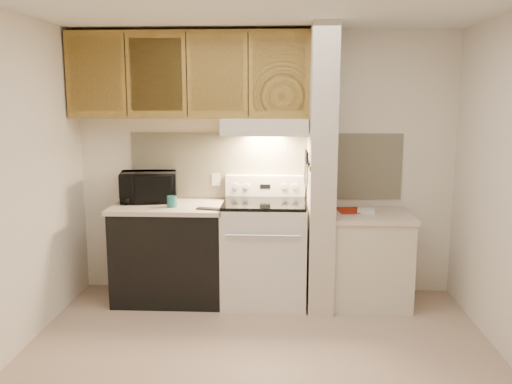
{
  "coord_description": "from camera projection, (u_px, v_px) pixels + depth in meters",
  "views": [
    {
      "loc": [
        0.16,
        -3.69,
        1.9
      ],
      "look_at": [
        -0.06,
        0.75,
        1.11
      ],
      "focal_mm": 38.0,
      "sensor_mm": 36.0,
      "label": 1
    }
  ],
  "objects": [
    {
      "name": "dishwasher_front",
      "position": [
        170.0,
        254.0,
        5.07
      ],
      "size": [
        1.0,
        0.63,
        0.87
      ],
      "primitive_type": "cube",
      "color": "black",
      "rests_on": "floor"
    },
    {
      "name": "knife_blade_b",
      "position": [
        307.0,
        176.0,
        4.73
      ],
      "size": [
        0.01,
        0.04,
        0.18
      ],
      "primitive_type": "cube",
      "color": "silver",
      "rests_on": "knife_strip"
    },
    {
      "name": "knife_blade_c",
      "position": [
        306.0,
        176.0,
        4.82
      ],
      "size": [
        0.01,
        0.04,
        0.2
      ],
      "primitive_type": "cube",
      "color": "silver",
      "rests_on": "knife_strip"
    },
    {
      "name": "upper_cabinets",
      "position": [
        190.0,
        75.0,
        4.93
      ],
      "size": [
        2.18,
        0.33,
        0.77
      ],
      "primitive_type": "cube",
      "color": "olive",
      "rests_on": "wall_back"
    },
    {
      "name": "knife_handle_b",
      "position": [
        307.0,
        158.0,
        4.71
      ],
      "size": [
        0.02,
        0.02,
        0.1
      ],
      "primitive_type": "cylinder",
      "color": "black",
      "rests_on": "knife_strip"
    },
    {
      "name": "knife_strip",
      "position": [
        308.0,
        162.0,
        4.8
      ],
      "size": [
        0.02,
        0.42,
        0.04
      ],
      "primitive_type": "cube",
      "color": "black",
      "rests_on": "partition_pillar"
    },
    {
      "name": "right_cab_base",
      "position": [
        369.0,
        261.0,
        4.98
      ],
      "size": [
        0.7,
        0.6,
        0.81
      ],
      "primitive_type": "cube",
      "color": "beige",
      "rests_on": "floor"
    },
    {
      "name": "wall_back",
      "position": [
        266.0,
        164.0,
        5.22
      ],
      "size": [
        3.6,
        2.5,
        0.02
      ],
      "primitive_type": "cube",
      "rotation": [
        1.57,
        0.0,
        0.0
      ],
      "color": "white",
      "rests_on": "floor"
    },
    {
      "name": "pillar_trim",
      "position": [
        308.0,
        164.0,
        4.85
      ],
      "size": [
        0.01,
        0.7,
        0.04
      ],
      "primitive_type": "cube",
      "color": "olive",
      "rests_on": "partition_pillar"
    },
    {
      "name": "spoon_rest",
      "position": [
        209.0,
        209.0,
        4.77
      ],
      "size": [
        0.23,
        0.12,
        0.02
      ],
      "primitive_type": "cube",
      "rotation": [
        0.0,
        0.0,
        -0.23
      ],
      "color": "black",
      "rests_on": "left_countertop"
    },
    {
      "name": "range_knob_left_outer",
      "position": [
        236.0,
        186.0,
        5.17
      ],
      "size": [
        0.05,
        0.02,
        0.05
      ],
      "primitive_type": "cylinder",
      "rotation": [
        1.57,
        0.0,
        0.0
      ],
      "color": "silver",
      "rests_on": "range_backguard"
    },
    {
      "name": "white_box",
      "position": [
        366.0,
        211.0,
        4.9
      ],
      "size": [
        0.17,
        0.13,
        0.04
      ],
      "primitive_type": "cube",
      "rotation": [
        0.0,
        0.0,
        -0.19
      ],
      "color": "white",
      "rests_on": "right_countertop"
    },
    {
      "name": "floor",
      "position": [
        259.0,
        359.0,
        3.96
      ],
      "size": [
        3.6,
        3.6,
        0.0
      ],
      "primitive_type": "plane",
      "color": "tan",
      "rests_on": "ground"
    },
    {
      "name": "oven_handle",
      "position": [
        263.0,
        236.0,
        4.62
      ],
      "size": [
        0.65,
        0.02,
        0.02
      ],
      "primitive_type": "cylinder",
      "rotation": [
        0.0,
        1.57,
        0.0
      ],
      "color": "silver",
      "rests_on": "range_body"
    },
    {
      "name": "cab_gap_c",
      "position": [
        248.0,
        74.0,
        4.75
      ],
      "size": [
        0.01,
        0.01,
        0.73
      ],
      "primitive_type": "cube",
      "color": "black",
      "rests_on": "upper_cabinets"
    },
    {
      "name": "range_backguard",
      "position": [
        265.0,
        186.0,
        5.2
      ],
      "size": [
        0.76,
        0.08,
        0.2
      ],
      "primitive_type": "cube",
      "color": "silver",
      "rests_on": "range_body"
    },
    {
      "name": "knife_handle_d",
      "position": [
        306.0,
        156.0,
        4.86
      ],
      "size": [
        0.02,
        0.02,
        0.1
      ],
      "primitive_type": "cylinder",
      "color": "black",
      "rests_on": "knife_strip"
    },
    {
      "name": "range_knob_left_inner",
      "position": [
        246.0,
        186.0,
        5.16
      ],
      "size": [
        0.05,
        0.02,
        0.05
      ],
      "primitive_type": "cylinder",
      "rotation": [
        1.57,
        0.0,
        0.0
      ],
      "color": "silver",
      "rests_on": "range_backguard"
    },
    {
      "name": "range_knob_right_outer",
      "position": [
        295.0,
        187.0,
        5.14
      ],
      "size": [
        0.05,
        0.02,
        0.05
      ],
      "primitive_type": "cylinder",
      "rotation": [
        1.57,
        0.0,
        0.0
      ],
      "color": "silver",
      "rests_on": "range_backguard"
    },
    {
      "name": "knife_blade_a",
      "position": [
        307.0,
        176.0,
        4.66
      ],
      "size": [
        0.01,
        0.03,
        0.16
      ],
      "primitive_type": "cube",
      "color": "silver",
      "rests_on": "knife_strip"
    },
    {
      "name": "outlet",
      "position": [
        216.0,
        180.0,
        5.24
      ],
      "size": [
        0.08,
        0.01,
        0.12
      ],
      "primitive_type": "cube",
      "color": "beige",
      "rests_on": "backsplash"
    },
    {
      "name": "teal_jar",
      "position": [
        172.0,
        201.0,
        4.88
      ],
      "size": [
        0.09,
        0.09,
        0.1
      ],
      "primitive_type": "cylinder",
      "rotation": [
        0.0,
        0.0,
        -0.02
      ],
      "color": "#1C5B5F",
      "rests_on": "left_countertop"
    },
    {
      "name": "knife_handle_e",
      "position": [
        306.0,
        155.0,
        4.93
      ],
      "size": [
        0.02,
        0.02,
        0.1
      ],
      "primitive_type": "cylinder",
      "color": "black",
      "rests_on": "knife_strip"
    },
    {
      "name": "cab_door_d",
      "position": [
        279.0,
        74.0,
        4.74
      ],
      "size": [
        0.46,
        0.01,
        0.63
      ],
      "primitive_type": "cube",
      "color": "olive",
      "rests_on": "upper_cabinets"
    },
    {
      "name": "knife_blade_d",
      "position": [
        306.0,
        172.0,
        4.9
      ],
      "size": [
        0.01,
        0.04,
        0.16
      ],
      "primitive_type": "cube",
      "color": "silver",
      "rests_on": "knife_strip"
    },
    {
      "name": "range_body",
      "position": [
        264.0,
        253.0,
        5.02
      ],
      "size": [
        0.76,
        0.65,
        0.92
      ],
      "primitive_type": "cube",
      "color": "silver",
      "rests_on": "floor"
    },
    {
      "name": "ceiling",
      "position": [
        259.0,
        2.0,
        3.53
      ],
      "size": [
        3.6,
        3.6,
        0.0
      ],
      "primitive_type": "plane",
      "rotation": [
        3.14,
        0.0,
        0.0
      ],
      "color": "white",
      "rests_on": "wall_back"
    },
    {
      "name": "cab_gap_a",
      "position": [
        126.0,
        75.0,
        4.8
      ],
      "size": [
        0.01,
        0.01,
        0.73
      ],
      "primitive_type": "cube",
      "color": "black",
      "rests_on": "upper_cabinets"
    },
    {
      "name": "backsplash",
      "position": [
        265.0,
        166.0,
        5.21
      ],
      "size": [
        2.6,
        0.02,
        0.63
      ],
      "primitive_type": "cube",
      "color": "beige",
      "rests_on": "wall_back"
    },
    {
      "name": "range_display",
      "position": [
        265.0,
        186.0,
        5.15
      ],
      "size": [
        0.1,
        0.01,
        0.04
      ],
      "primitive_type": "cube",
      "color": "black",
      "rests_on": "range_backguard"
    },
    {
      "name": "left_countertop",
      "position": [
        169.0,
        207.0,
        5.0
      ],
      "size": [
        1.04,
        0.67,
        0.04
      ],
      "primitive_type": "cube",
      "color": "beige",
      "rests_on": "dishwasher_front"
    },
    {
      "name": "cab_gap_b",
      "position": [
        187.0,
        75.0,
        4.78
      ],
      "size": [
        0.01,
        0.01,
        0.73
      ],
      "primitive_type": "cube",
      "color": "black",
      "rests_on": "upper_cabinets"
    },
    {
      "name": "oven_window",
      "position": [
        263.0,
        259.0,
        4.7
      ],
      "size": [
        0.5,
        0.01,
        0.3
      ],
      "primitive_type": "cube",
      "color": "black",
      "rests_on": "range_body"
    },
    {
      "name": "cab_door_b",
      "position": [
        156.0,
        75.0,
        4.79
      ],
      "size": [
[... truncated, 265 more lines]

